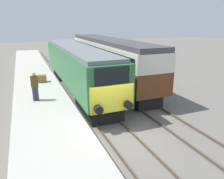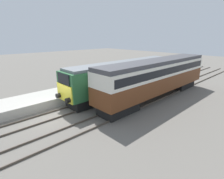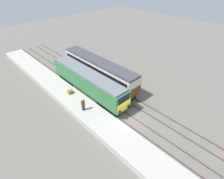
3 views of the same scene
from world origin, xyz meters
The scene contains 8 objects.
ground_plane centered at (0.00, 0.00, 0.00)m, with size 120.00×120.00×0.00m, color slate.
platform_left centered at (-3.30, 8.00, 0.41)m, with size 3.50×50.00×0.82m.
rails_near_track centered at (0.00, 5.00, 0.07)m, with size 1.51×60.00×0.14m.
rails_far_track centered at (3.40, 5.00, 0.07)m, with size 1.50×60.00×0.14m.
locomotive centered at (0.00, 8.98, 2.12)m, with size 2.70×15.98×3.74m.
passenger_carriage centered at (3.40, 10.31, 2.49)m, with size 2.75×16.10×4.15m.
person_on_platform centered at (-3.65, 5.19, 1.75)m, with size 0.44×0.26×1.84m.
luggage_crate centered at (-2.87, 9.69, 1.12)m, with size 0.70×0.56×0.60m.
Camera 3 is at (-13.17, -10.35, 16.59)m, focal length 28.00 mm.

